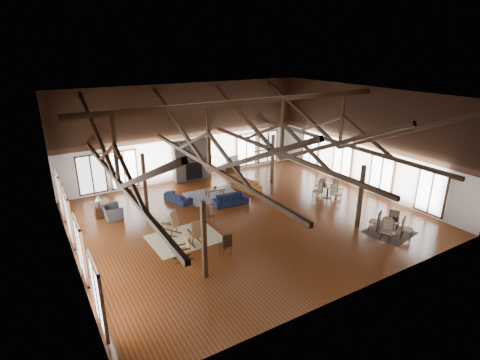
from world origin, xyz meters
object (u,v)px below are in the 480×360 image
sofa_navy_left (178,197)px  cafe_table_far (328,189)px  sofa_navy_front (231,200)px  sofa_orange (246,185)px  cafe_table_near (391,224)px  tv_console (231,167)px  coffee_table (215,189)px  armchair (112,212)px

sofa_navy_left → cafe_table_far: cafe_table_far is taller
sofa_navy_front → cafe_table_far: (5.24, -1.88, 0.22)m
sofa_orange → cafe_table_far: size_ratio=1.04×
cafe_table_near → tv_console: (-1.76, 11.54, -0.22)m
sofa_navy_front → sofa_orange: 2.38m
sofa_navy_front → coffee_table: 1.59m
sofa_orange → armchair: bearing=-103.1°
sofa_navy_front → cafe_table_near: (4.59, -6.63, 0.22)m
cafe_table_near → cafe_table_far: (0.65, 4.75, 0.00)m
coffee_table → sofa_navy_front: bearing=-80.3°
sofa_navy_front → sofa_orange: sofa_orange is taller
sofa_navy_left → armchair: 3.64m
sofa_orange → cafe_table_far: cafe_table_far is taller
armchair → cafe_table_near: bearing=-129.2°
armchair → cafe_table_near: 13.29m
sofa_orange → armchair: 7.76m
sofa_navy_front → sofa_orange: (1.86, 1.49, 0.01)m
coffee_table → armchair: 5.75m
armchair → cafe_table_far: 11.65m
coffee_table → tv_console: tv_console is taller
tv_console → cafe_table_far: bearing=-70.5°
tv_console → coffee_table: bearing=-131.9°
sofa_navy_front → coffee_table: size_ratio=1.61×
cafe_table_near → sofa_navy_left: bearing=128.9°
sofa_orange → cafe_table_near: size_ratio=1.05×
tv_console → sofa_orange: bearing=-106.0°
sofa_navy_front → armchair: size_ratio=1.84×
sofa_orange → coffee_table: 2.01m
sofa_navy_front → cafe_table_near: 8.07m
sofa_navy_left → coffee_table: sofa_navy_left is taller
sofa_orange → cafe_table_near: bearing=5.8°
sofa_navy_left → cafe_table_near: bearing=-157.8°
sofa_navy_front → coffee_table: bearing=100.6°
armchair → tv_console: 9.37m
cafe_table_far → tv_console: 7.21m
sofa_navy_front → sofa_navy_left: (-2.28, 1.88, -0.02)m
coffee_table → tv_console: bearing=52.3°
sofa_orange → cafe_table_near: (2.74, -8.11, 0.20)m
cafe_table_near → coffee_table: bearing=120.0°
sofa_navy_front → sofa_orange: bearing=43.8°
sofa_navy_left → cafe_table_far: 8.41m
cafe_table_far → sofa_orange: bearing=135.2°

